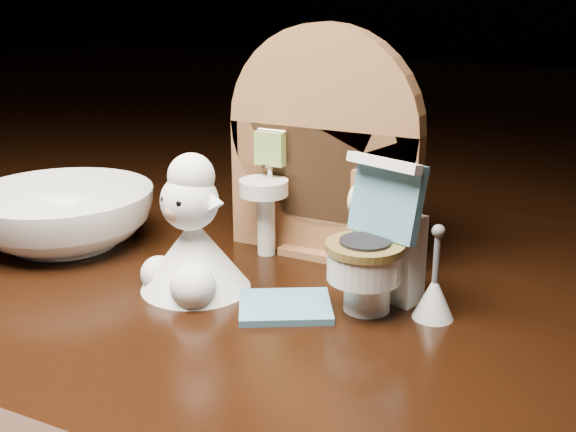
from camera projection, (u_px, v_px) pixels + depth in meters
name	position (u px, v px, depth m)	size (l,w,h in m)	color
backdrop_panel	(322.00, 158.00, 0.46)	(0.13, 0.05, 0.15)	#926038
toy_toilet	(378.00, 253.00, 0.40)	(0.05, 0.06, 0.09)	white
bath_mat	(285.00, 307.00, 0.40)	(0.05, 0.04, 0.00)	teal
toilet_brush	(434.00, 294.00, 0.39)	(0.02, 0.02, 0.05)	white
plush_lamb	(192.00, 243.00, 0.42)	(0.07, 0.07, 0.08)	white
ceramic_bowl	(63.00, 217.00, 0.50)	(0.12, 0.12, 0.04)	white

